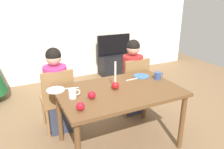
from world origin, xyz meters
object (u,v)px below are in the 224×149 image
object	(u,v)px
person_left_child	(57,92)
mug_right	(158,76)
person_right_child	(132,78)
apple_near_candle	(80,106)
chair_left	(58,97)
plate_right	(141,76)
mug_left	(73,94)
candle_centerpiece	(115,84)
tv	(114,45)
plate_left	(56,90)
tv_stand	(114,65)
apple_by_left_plate	(92,95)
dining_table	(119,96)
chair_right	(133,83)

from	to	relation	value
person_left_child	mug_right	size ratio (longest dim) A/B	9.08
person_left_child	person_right_child	size ratio (longest dim) A/B	1.00
person_right_child	apple_near_candle	world-z (taller)	person_right_child
person_right_child	chair_left	bearing A→B (deg)	-178.39
chair_left	plate_right	world-z (taller)	chair_left
mug_left	apple_near_candle	xyz separation A→B (m)	(-0.01, -0.29, -0.01)
mug_right	candle_centerpiece	bearing A→B (deg)	-175.94
tv	plate_left	world-z (taller)	tv
tv_stand	tv	size ratio (longest dim) A/B	0.81
apple_by_left_plate	person_left_child	bearing A→B (deg)	107.53
person_right_child	tv	distance (m)	1.74
dining_table	chair_right	bearing A→B (deg)	47.45
chair_right	plate_left	size ratio (longest dim) A/B	4.34
chair_right	tv_stand	size ratio (longest dim) A/B	1.41
person_left_child	mug_left	size ratio (longest dim) A/B	9.24
chair_left	person_right_child	xyz separation A→B (m)	(1.16, 0.03, 0.06)
dining_table	person_right_child	world-z (taller)	person_right_child
person_left_child	mug_left	bearing A→B (deg)	-84.99
tv	person_right_child	bearing A→B (deg)	-106.73
apple_near_candle	person_right_child	bearing A→B (deg)	39.07
mug_left	tv_stand	bearing A→B (deg)	54.84
chair_left	person_right_child	bearing A→B (deg)	1.61
mug_right	apple_near_candle	xyz separation A→B (m)	(-1.16, -0.34, -0.01)
apple_by_left_plate	mug_left	bearing A→B (deg)	148.72
person_left_child	tv_stand	size ratio (longest dim) A/B	1.83
dining_table	person_left_child	size ratio (longest dim) A/B	1.19
plate_right	apple_by_left_plate	world-z (taller)	apple_by_left_plate
tv_stand	apple_by_left_plate	xyz separation A→B (m)	(-1.43, -2.38, 0.55)
apple_near_candle	plate_left	bearing A→B (deg)	101.54
chair_left	tv_stand	bearing A→B (deg)	45.63
chair_right	candle_centerpiece	world-z (taller)	candle_centerpiece
person_right_child	mug_left	size ratio (longest dim) A/B	9.24
dining_table	candle_centerpiece	bearing A→B (deg)	137.41
plate_right	mug_right	size ratio (longest dim) A/B	1.62
person_left_child	mug_right	distance (m)	1.34
tv	chair_right	bearing A→B (deg)	-106.43
tv_stand	candle_centerpiece	bearing A→B (deg)	-115.79
candle_centerpiece	apple_by_left_plate	distance (m)	0.35
tv_stand	apple_by_left_plate	bearing A→B (deg)	-120.98
chair_left	apple_by_left_plate	size ratio (longest dim) A/B	10.66
person_right_child	tv_stand	bearing A→B (deg)	73.26
person_right_child	mug_left	xyz separation A→B (m)	(-1.10, -0.61, 0.23)
candle_centerpiece	mug_left	bearing A→B (deg)	-179.00
apple_by_left_plate	mug_right	bearing A→B (deg)	9.33
person_left_child	apple_by_left_plate	bearing A→B (deg)	-72.47
chair_right	apple_by_left_plate	bearing A→B (deg)	-143.52
plate_right	apple_by_left_plate	xyz separation A→B (m)	(-0.83, -0.34, 0.04)
plate_right	mug_right	distance (m)	0.23
dining_table	person_left_child	world-z (taller)	person_left_child
plate_left	mug_right	world-z (taller)	mug_right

